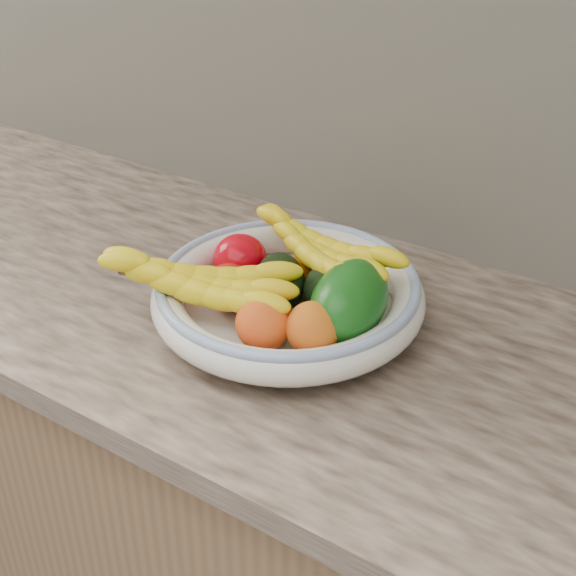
# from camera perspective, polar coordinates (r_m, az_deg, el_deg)

# --- Properties ---
(kitchen_counter) EXTENTS (2.44, 0.66, 1.40)m
(kitchen_counter) POSITION_cam_1_polar(r_m,az_deg,el_deg) (1.47, 0.57, -16.18)
(kitchen_counter) COLOR brown
(kitchen_counter) RESTS_ON ground
(fruit_bowl) EXTENTS (0.39, 0.39, 0.08)m
(fruit_bowl) POSITION_cam_1_polar(r_m,az_deg,el_deg) (1.14, -0.00, -0.49)
(fruit_bowl) COLOR silver
(fruit_bowl) RESTS_ON kitchen_counter
(clementine_back_left) EXTENTS (0.06, 0.06, 0.05)m
(clementine_back_left) POSITION_cam_1_polar(r_m,az_deg,el_deg) (1.23, 1.96, 2.30)
(clementine_back_left) COLOR #FF6A05
(clementine_back_left) RESTS_ON fruit_bowl
(clementine_back_right) EXTENTS (0.07, 0.07, 0.05)m
(clementine_back_right) POSITION_cam_1_polar(r_m,az_deg,el_deg) (1.19, 3.50, 1.32)
(clementine_back_right) COLOR #FD6D05
(clementine_back_right) RESTS_ON fruit_bowl
(clementine_back_mid) EXTENTS (0.06, 0.06, 0.05)m
(clementine_back_mid) POSITION_cam_1_polar(r_m,az_deg,el_deg) (1.18, 0.78, 1.09)
(clementine_back_mid) COLOR #E46404
(clementine_back_mid) RESTS_ON fruit_bowl
(clementine_extra) EXTENTS (0.05, 0.05, 0.05)m
(clementine_extra) POSITION_cam_1_polar(r_m,az_deg,el_deg) (1.21, 2.71, 1.86)
(clementine_extra) COLOR #F26005
(clementine_extra) RESTS_ON fruit_bowl
(tomato_left) EXTENTS (0.09, 0.09, 0.07)m
(tomato_left) POSITION_cam_1_polar(r_m,az_deg,el_deg) (1.21, -3.43, 2.10)
(tomato_left) COLOR #BE0310
(tomato_left) RESTS_ON fruit_bowl
(tomato_near_left) EXTENTS (0.09, 0.09, 0.07)m
(tomato_near_left) POSITION_cam_1_polar(r_m,az_deg,el_deg) (1.14, -4.21, 0.10)
(tomato_near_left) COLOR red
(tomato_near_left) RESTS_ON fruit_bowl
(avocado_center) EXTENTS (0.12, 0.12, 0.07)m
(avocado_center) POSITION_cam_1_polar(r_m,az_deg,el_deg) (1.15, -0.55, 0.57)
(avocado_center) COLOR black
(avocado_center) RESTS_ON fruit_bowl
(avocado_right) EXTENTS (0.09, 0.12, 0.07)m
(avocado_right) POSITION_cam_1_polar(r_m,az_deg,el_deg) (1.14, 3.29, 0.26)
(avocado_right) COLOR black
(avocado_right) RESTS_ON fruit_bowl
(green_mango) EXTENTS (0.15, 0.17, 0.13)m
(green_mango) POSITION_cam_1_polar(r_m,az_deg,el_deg) (1.08, 4.37, -0.95)
(green_mango) COLOR #0E4B0E
(green_mango) RESTS_ON fruit_bowl
(peach_front) EXTENTS (0.08, 0.08, 0.07)m
(peach_front) POSITION_cam_1_polar(r_m,az_deg,el_deg) (1.05, -1.77, -2.53)
(peach_front) COLOR orange
(peach_front) RESTS_ON fruit_bowl
(peach_right) EXTENTS (0.08, 0.08, 0.07)m
(peach_right) POSITION_cam_1_polar(r_m,az_deg,el_deg) (1.04, 1.77, -2.87)
(peach_right) COLOR orange
(peach_right) RESTS_ON fruit_bowl
(banana_bunch_back) EXTENTS (0.30, 0.18, 0.08)m
(banana_bunch_back) POSITION_cam_1_polar(r_m,az_deg,el_deg) (1.16, 2.23, 2.42)
(banana_bunch_back) COLOR yellow
(banana_bunch_back) RESTS_ON fruit_bowl
(banana_bunch_front) EXTENTS (0.32, 0.22, 0.08)m
(banana_bunch_front) POSITION_cam_1_polar(r_m,az_deg,el_deg) (1.10, -6.38, 0.06)
(banana_bunch_front) COLOR yellow
(banana_bunch_front) RESTS_ON fruit_bowl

